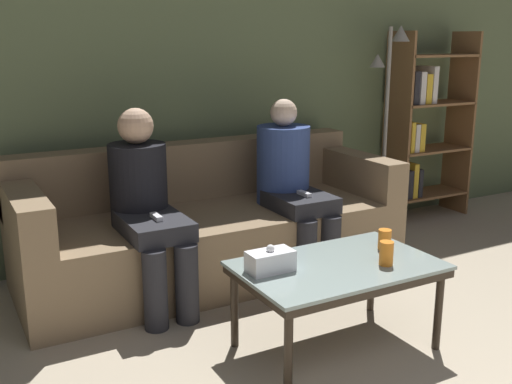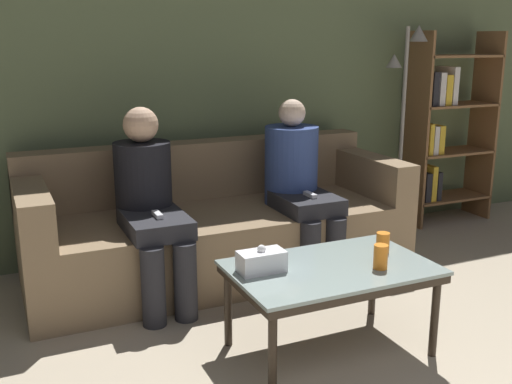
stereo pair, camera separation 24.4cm
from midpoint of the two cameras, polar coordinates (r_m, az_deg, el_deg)
wall_back at (r=4.28m, az=-9.46°, el=11.32°), size 12.00×0.06×2.60m
couch at (r=3.95m, az=-6.22°, el=-3.46°), size 2.45×0.94×0.83m
coffee_table at (r=2.97m, az=5.40°, el=-7.63°), size 0.97×0.61×0.45m
cup_near_left at (r=3.16m, az=10.01°, el=-4.50°), size 0.07×0.07×0.11m
cup_near_right at (r=2.94m, az=10.00°, el=-5.80°), size 0.07×0.07×0.12m
tissue_box at (r=2.83m, az=-1.11°, el=-6.61°), size 0.22×0.12×0.13m
bookshelf at (r=5.25m, az=14.24°, el=6.02°), size 0.75×0.32×1.58m
standing_lamp at (r=4.79m, az=11.00°, el=7.82°), size 0.31×0.26×1.62m
seated_person_left_end at (r=3.51m, az=-12.43°, el=-0.88°), size 0.34×0.73×1.13m
seated_person_mid_left at (r=3.91m, az=1.55°, el=1.11°), size 0.35×0.67×1.14m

